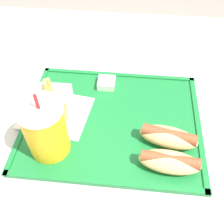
# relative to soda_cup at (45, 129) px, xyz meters

# --- Properties ---
(ground_plane) EXTENTS (8.00, 8.00, 0.00)m
(ground_plane) POSITION_rel_soda_cup_xyz_m (-0.13, -0.12, -0.85)
(ground_plane) COLOR gray
(dining_table) EXTENTS (1.37, 1.04, 0.77)m
(dining_table) POSITION_rel_soda_cup_xyz_m (-0.13, -0.12, -0.46)
(dining_table) COLOR beige
(dining_table) RESTS_ON ground_plane
(food_tray) EXTENTS (0.44, 0.35, 0.01)m
(food_tray) POSITION_rel_soda_cup_xyz_m (-0.13, -0.10, -0.07)
(food_tray) COLOR #197233
(food_tray) RESTS_ON dining_table
(paper_napkin) EXTENTS (0.19, 0.16, 0.00)m
(paper_napkin) POSITION_rel_soda_cup_xyz_m (0.01, -0.10, -0.07)
(paper_napkin) COLOR white
(paper_napkin) RESTS_ON food_tray
(soda_cup) EXTENTS (0.09, 0.09, 0.17)m
(soda_cup) POSITION_rel_soda_cup_xyz_m (0.00, 0.00, 0.00)
(soda_cup) COLOR gold
(soda_cup) RESTS_ON food_tray
(hot_dog_far) EXTENTS (0.14, 0.07, 0.04)m
(hot_dog_far) POSITION_rel_soda_cup_xyz_m (-0.27, 0.02, -0.05)
(hot_dog_far) COLOR #DBB270
(hot_dog_far) RESTS_ON food_tray
(hot_dog_near) EXTENTS (0.14, 0.08, 0.04)m
(hot_dog_near) POSITION_rel_soda_cup_xyz_m (-0.27, -0.04, -0.05)
(hot_dog_near) COLOR #DBB270
(hot_dog_near) RESTS_ON food_tray
(fries_carton) EXTENTS (0.08, 0.06, 0.12)m
(fries_carton) POSITION_rel_soda_cup_xyz_m (0.01, -0.10, -0.03)
(fries_carton) COLOR silver
(fries_carton) RESTS_ON food_tray
(sauce_cup_mayo) EXTENTS (0.05, 0.05, 0.02)m
(sauce_cup_mayo) POSITION_rel_soda_cup_xyz_m (-0.10, -0.22, -0.06)
(sauce_cup_mayo) COLOR silver
(sauce_cup_mayo) RESTS_ON food_tray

